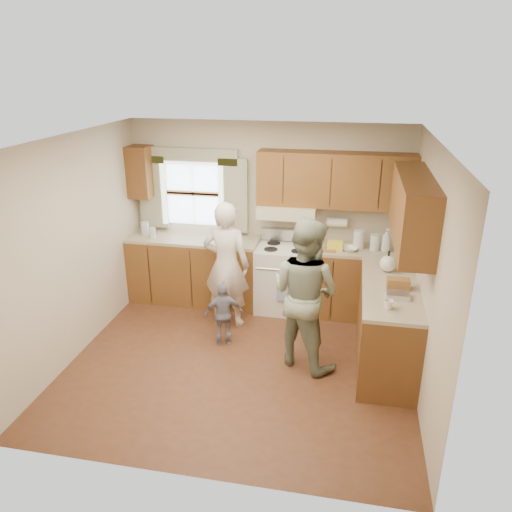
% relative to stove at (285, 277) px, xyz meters
% --- Properties ---
extents(room, '(3.80, 3.80, 3.80)m').
position_rel_stove_xyz_m(room, '(-0.30, -1.44, 0.78)').
color(room, '#4C2B17').
rests_on(room, ground).
extents(kitchen_fixtures, '(3.80, 2.25, 2.15)m').
position_rel_stove_xyz_m(kitchen_fixtures, '(0.31, -0.36, 0.37)').
color(kitchen_fixtures, '#4F2A11').
rests_on(kitchen_fixtures, ground).
extents(stove, '(0.76, 0.67, 1.07)m').
position_rel_stove_xyz_m(stove, '(0.00, 0.00, 0.00)').
color(stove, silver).
rests_on(stove, ground).
extents(woman_left, '(0.62, 0.43, 1.64)m').
position_rel_stove_xyz_m(woman_left, '(-0.67, -0.59, 0.35)').
color(woman_left, beige).
rests_on(woman_left, ground).
extents(woman_right, '(1.04, 0.97, 1.71)m').
position_rel_stove_xyz_m(woman_right, '(0.39, -1.29, 0.39)').
color(woman_right, '#1D361E').
rests_on(woman_right, ground).
extents(child, '(0.51, 0.36, 0.80)m').
position_rel_stove_xyz_m(child, '(-0.58, -1.09, -0.07)').
color(child, gray).
rests_on(child, ground).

